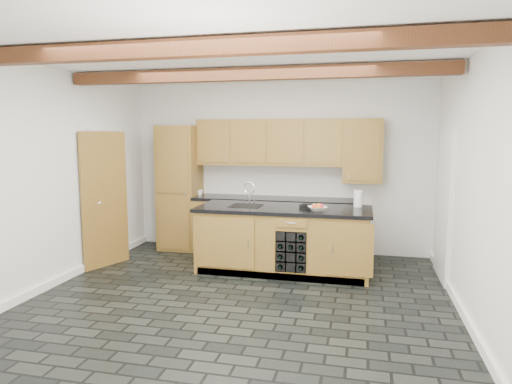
% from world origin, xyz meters
% --- Properties ---
extents(ground, '(5.00, 5.00, 0.00)m').
position_xyz_m(ground, '(0.00, 0.00, 0.00)').
color(ground, black).
rests_on(ground, ground).
extents(room_shell, '(5.01, 5.00, 5.00)m').
position_xyz_m(room_shell, '(-0.09, 0.53, 1.53)').
color(room_shell, white).
rests_on(room_shell, ground).
extents(back_cabinetry, '(3.65, 0.62, 2.20)m').
position_xyz_m(back_cabinetry, '(-0.38, 2.24, 0.98)').
color(back_cabinetry, olive).
rests_on(back_cabinetry, ground).
extents(island, '(2.48, 0.96, 0.93)m').
position_xyz_m(island, '(0.31, 1.28, 0.46)').
color(island, olive).
rests_on(island, ground).
extents(faucet, '(0.45, 0.40, 0.34)m').
position_xyz_m(faucet, '(-0.25, 1.33, 0.96)').
color(faucet, black).
rests_on(faucet, island).
extents(kitchen_scale, '(0.23, 0.17, 0.06)m').
position_xyz_m(kitchen_scale, '(0.64, 1.28, 0.96)').
color(kitchen_scale, black).
rests_on(kitchen_scale, island).
extents(fruit_bowl, '(0.33, 0.33, 0.06)m').
position_xyz_m(fruit_bowl, '(0.80, 1.09, 0.96)').
color(fruit_bowl, beige).
rests_on(fruit_bowl, island).
extents(fruit_cluster, '(0.16, 0.17, 0.07)m').
position_xyz_m(fruit_cluster, '(0.80, 1.09, 0.99)').
color(fruit_cluster, red).
rests_on(fruit_cluster, fruit_bowl).
extents(paper_towel, '(0.12, 0.12, 0.24)m').
position_xyz_m(paper_towel, '(1.33, 1.57, 1.05)').
color(paper_towel, white).
rests_on(paper_towel, island).
extents(mug, '(0.11, 0.11, 0.09)m').
position_xyz_m(mug, '(-1.30, 2.21, 0.98)').
color(mug, white).
rests_on(mug, back_cabinetry).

